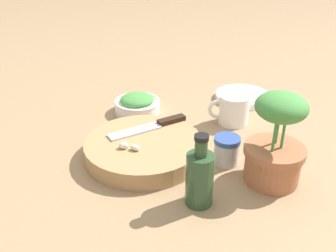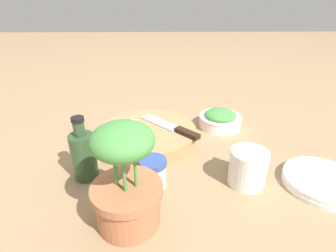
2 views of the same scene
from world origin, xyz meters
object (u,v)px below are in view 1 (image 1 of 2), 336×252
at_px(cutting_board, 143,149).
at_px(potted_herb, 275,145).
at_px(plate_stack, 242,97).
at_px(chef_knife, 153,126).
at_px(herb_bowl, 137,104).
at_px(coffee_mug, 233,109).
at_px(garlic_cloves, 127,146).
at_px(oil_bottle, 200,177).
at_px(spice_jar, 226,150).

height_order(cutting_board, potted_herb, potted_herb).
bearing_deg(plate_stack, potted_herb, 12.84).
xyz_separation_m(chef_knife, potted_herb, (0.09, 0.30, 0.04)).
distance_m(cutting_board, plate_stack, 0.46).
bearing_deg(herb_bowl, potted_herb, 57.58).
height_order(coffee_mug, potted_herb, potted_herb).
height_order(garlic_cloves, plate_stack, garlic_cloves).
bearing_deg(herb_bowl, coffee_mug, 90.56).
xyz_separation_m(chef_knife, plate_stack, (-0.34, 0.20, -0.04)).
distance_m(cutting_board, oil_bottle, 0.22).
height_order(garlic_cloves, oil_bottle, oil_bottle).
bearing_deg(cutting_board, chef_knife, 177.92).
bearing_deg(oil_bottle, potted_herb, 129.84).
xyz_separation_m(spice_jar, potted_herb, (0.04, 0.10, 0.06)).
xyz_separation_m(coffee_mug, potted_herb, (0.26, 0.11, 0.05)).
bearing_deg(potted_herb, plate_stack, -167.16).
bearing_deg(herb_bowl, plate_stack, 120.64).
relative_size(oil_bottle, potted_herb, 0.75).
bearing_deg(chef_knife, cutting_board, 132.77).
relative_size(herb_bowl, coffee_mug, 1.21).
height_order(oil_bottle, potted_herb, potted_herb).
height_order(coffee_mug, oil_bottle, oil_bottle).
height_order(herb_bowl, coffee_mug, coffee_mug).
bearing_deg(oil_bottle, spice_jar, 167.57).
bearing_deg(coffee_mug, cutting_board, -38.93).
bearing_deg(coffee_mug, potted_herb, 23.74).
bearing_deg(coffee_mug, garlic_cloves, -37.53).
distance_m(cutting_board, potted_herb, 0.31).
distance_m(garlic_cloves, plate_stack, 0.51).
relative_size(spice_jar, coffee_mug, 0.60).
height_order(herb_bowl, oil_bottle, oil_bottle).
bearing_deg(spice_jar, herb_bowl, -125.58).
bearing_deg(chef_knife, oil_bottle, 172.10).
bearing_deg(herb_bowl, spice_jar, 54.42).
relative_size(herb_bowl, plate_stack, 0.78).
xyz_separation_m(herb_bowl, oil_bottle, (0.37, 0.26, 0.04)).
height_order(spice_jar, coffee_mug, coffee_mug).
distance_m(plate_stack, oil_bottle, 0.55).
height_order(cutting_board, chef_knife, chef_knife).
xyz_separation_m(cutting_board, oil_bottle, (0.14, 0.16, 0.04)).
relative_size(chef_knife, oil_bottle, 1.09).
bearing_deg(spice_jar, plate_stack, 179.01).
distance_m(cutting_board, garlic_cloves, 0.06).
distance_m(spice_jar, coffee_mug, 0.21).
bearing_deg(potted_herb, spice_jar, -112.30).
bearing_deg(oil_bottle, coffee_mug, 175.76).
xyz_separation_m(chef_knife, herb_bowl, (-0.16, -0.10, -0.02)).
bearing_deg(spice_jar, garlic_cloves, -73.37).
xyz_separation_m(cutting_board, plate_stack, (-0.41, 0.20, -0.01)).
xyz_separation_m(cutting_board, spice_jar, (-0.02, 0.20, 0.01)).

